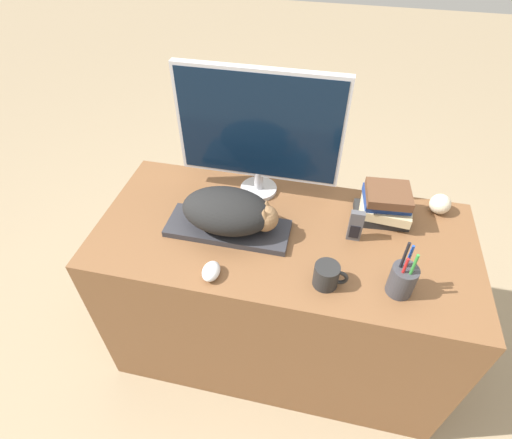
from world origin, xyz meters
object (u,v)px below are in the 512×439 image
object	(u,v)px
monitor	(259,129)
phone	(355,226)
keyboard	(228,228)
coffee_mug	(327,275)
book_stack	(385,204)
pen_cup	(402,279)
baseball	(440,204)
cat	(230,211)
computer_mouse	(211,271)

from	to	relation	value
monitor	phone	distance (m)	0.48
keyboard	coffee_mug	xyz separation A→B (m)	(0.37, -0.16, 0.03)
phone	keyboard	bearing A→B (deg)	-172.35
monitor	phone	size ratio (longest dim) A/B	4.87
keyboard	book_stack	distance (m)	0.58
pen_cup	baseball	distance (m)	0.44
phone	book_stack	world-z (taller)	book_stack
keyboard	baseball	world-z (taller)	baseball
cat	baseball	bearing A→B (deg)	20.23
cat	book_stack	size ratio (longest dim) A/B	1.63
book_stack	keyboard	bearing A→B (deg)	-160.52
phone	book_stack	size ratio (longest dim) A/B	0.59
baseball	phone	size ratio (longest dim) A/B	0.62
keyboard	baseball	bearing A→B (deg)	19.93
pen_cup	computer_mouse	bearing A→B (deg)	-173.37
computer_mouse	coffee_mug	xyz separation A→B (m)	(0.36, 0.05, 0.02)
cat	baseball	xyz separation A→B (m)	(0.74, 0.27, -0.06)
pen_cup	cat	bearing A→B (deg)	166.29
pen_cup	book_stack	distance (m)	0.34
cat	computer_mouse	distance (m)	0.22
keyboard	book_stack	size ratio (longest dim) A/B	2.12
computer_mouse	phone	distance (m)	0.52
baseball	phone	bearing A→B (deg)	-145.39
cat	monitor	distance (m)	0.31
keyboard	pen_cup	bearing A→B (deg)	-13.44
keyboard	pen_cup	world-z (taller)	pen_cup
cat	phone	size ratio (longest dim) A/B	2.75
computer_mouse	book_stack	size ratio (longest dim) A/B	0.39
coffee_mug	book_stack	bearing A→B (deg)	63.59
keyboard	book_stack	bearing A→B (deg)	19.48
cat	monitor	xyz separation A→B (m)	(0.05, 0.25, 0.19)
keyboard	monitor	size ratio (longest dim) A/B	0.73
monitor	computer_mouse	world-z (taller)	monitor
computer_mouse	baseball	size ratio (longest dim) A/B	1.05
baseball	phone	distance (m)	0.37
baseball	book_stack	world-z (taller)	book_stack
monitor	coffee_mug	world-z (taller)	monitor
cat	book_stack	world-z (taller)	cat
cat	computer_mouse	size ratio (longest dim) A/B	4.21
book_stack	phone	bearing A→B (deg)	-127.22
keyboard	book_stack	xyz separation A→B (m)	(0.54, 0.19, 0.05)
keyboard	baseball	xyz separation A→B (m)	(0.75, 0.27, 0.03)
keyboard	pen_cup	xyz separation A→B (m)	(0.59, -0.14, 0.05)
computer_mouse	book_stack	world-z (taller)	book_stack
monitor	phone	bearing A→B (deg)	-26.02
pen_cup	baseball	bearing A→B (deg)	68.97
coffee_mug	book_stack	xyz separation A→B (m)	(0.18, 0.35, 0.02)
cat	pen_cup	size ratio (longest dim) A/B	1.62
monitor	pen_cup	world-z (taller)	monitor
monitor	book_stack	bearing A→B (deg)	-6.43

